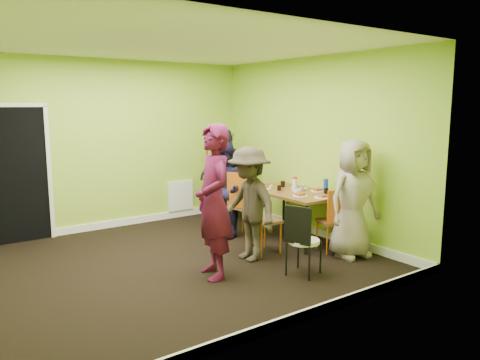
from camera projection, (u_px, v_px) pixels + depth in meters
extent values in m
plane|color=black|center=(174.00, 263.00, 6.17)|extent=(5.00, 5.00, 0.00)
cube|color=#A0C332|center=(109.00, 145.00, 7.75)|extent=(5.00, 0.04, 2.80)
cube|color=#A0C332|center=(290.00, 181.00, 4.14)|extent=(5.00, 0.04, 2.80)
cube|color=#A0C332|center=(314.00, 147.00, 7.38)|extent=(0.04, 4.50, 2.80)
cube|color=white|center=(169.00, 44.00, 5.72)|extent=(5.00, 4.50, 0.04)
cube|color=black|center=(12.00, 176.00, 6.93)|extent=(1.00, 0.05, 2.04)
cube|color=white|center=(180.00, 196.00, 8.63)|extent=(0.50, 0.04, 0.55)
cylinder|color=black|center=(306.00, 230.00, 6.46)|extent=(0.04, 0.04, 0.71)
cylinder|color=black|center=(345.00, 222.00, 6.91)|extent=(0.04, 0.04, 0.71)
cylinder|color=black|center=(247.00, 211.00, 7.57)|extent=(0.04, 0.04, 0.71)
cylinder|color=black|center=(284.00, 205.00, 8.02)|extent=(0.04, 0.04, 0.71)
cube|color=brown|center=(294.00, 192.00, 7.18)|extent=(0.90, 1.50, 0.04)
cylinder|color=#CE5B13|center=(230.00, 222.00, 7.31)|extent=(0.03, 0.03, 0.48)
cylinder|color=#CE5B13|center=(249.00, 226.00, 7.11)|extent=(0.03, 0.03, 0.48)
cylinder|color=#CE5B13|center=(243.00, 218.00, 7.61)|extent=(0.03, 0.03, 0.48)
cylinder|color=#CE5B13|center=(262.00, 221.00, 7.40)|extent=(0.03, 0.03, 0.48)
cube|color=brown|center=(246.00, 207.00, 7.32)|extent=(0.55, 0.55, 0.04)
cube|color=#CE5B13|center=(238.00, 190.00, 7.11)|extent=(0.17, 0.40, 0.54)
cylinder|color=#CE5B13|center=(246.00, 236.00, 6.60)|extent=(0.03, 0.03, 0.46)
cylinder|color=#CE5B13|center=(261.00, 242.00, 6.33)|extent=(0.03, 0.03, 0.46)
cylinder|color=#CE5B13|center=(265.00, 232.00, 6.80)|extent=(0.03, 0.03, 0.46)
cylinder|color=#CE5B13|center=(281.00, 238.00, 6.53)|extent=(0.03, 0.03, 0.46)
cube|color=brown|center=(263.00, 221.00, 6.53)|extent=(0.41, 0.41, 0.04)
cube|color=#CE5B13|center=(252.00, 204.00, 6.37)|extent=(0.03, 0.39, 0.51)
cylinder|color=#CE5B13|center=(247.00, 208.00, 8.39)|extent=(0.03, 0.03, 0.47)
cylinder|color=#CE5B13|center=(228.00, 209.00, 8.28)|extent=(0.03, 0.03, 0.47)
cylinder|color=#CE5B13|center=(254.00, 212.00, 8.06)|extent=(0.03, 0.03, 0.47)
cylinder|color=#CE5B13|center=(234.00, 213.00, 7.95)|extent=(0.03, 0.03, 0.47)
cube|color=brown|center=(241.00, 197.00, 8.14)|extent=(0.52, 0.52, 0.04)
cube|color=#CE5B13|center=(237.00, 180.00, 8.27)|extent=(0.39, 0.14, 0.52)
cylinder|color=#CE5B13|center=(327.00, 240.00, 6.47)|extent=(0.02, 0.02, 0.42)
cylinder|color=#CE5B13|center=(348.00, 238.00, 6.56)|extent=(0.02, 0.02, 0.42)
cylinder|color=#CE5B13|center=(317.00, 234.00, 6.77)|extent=(0.02, 0.02, 0.42)
cylinder|color=#CE5B13|center=(337.00, 232.00, 6.86)|extent=(0.02, 0.02, 0.42)
cube|color=brown|center=(332.00, 222.00, 6.63)|extent=(0.48, 0.48, 0.04)
cube|color=#CE5B13|center=(339.00, 207.00, 6.42)|extent=(0.35, 0.14, 0.47)
cylinder|color=black|center=(286.00, 259.00, 5.69)|extent=(0.02, 0.02, 0.41)
cylinder|color=black|center=(309.00, 264.00, 5.51)|extent=(0.02, 0.02, 0.41)
cylinder|color=black|center=(298.00, 253.00, 5.94)|extent=(0.02, 0.02, 0.41)
cylinder|color=black|center=(321.00, 257.00, 5.77)|extent=(0.02, 0.02, 0.41)
cylinder|color=white|center=(304.00, 241.00, 5.69)|extent=(0.38, 0.38, 0.05)
cube|color=black|center=(298.00, 225.00, 5.51)|extent=(0.14, 0.34, 0.46)
cylinder|color=brown|center=(207.00, 175.00, 8.70)|extent=(0.22, 0.36, 1.55)
cylinder|color=brown|center=(225.00, 173.00, 8.93)|extent=(0.22, 0.36, 1.55)
cylinder|color=brown|center=(222.00, 176.00, 8.64)|extent=(0.03, 0.35, 1.51)
cube|color=brown|center=(217.00, 177.00, 8.79)|extent=(0.42, 0.04, 0.04)
cylinder|color=white|center=(264.00, 188.00, 7.38)|extent=(0.23, 0.23, 0.01)
cylinder|color=white|center=(300.00, 196.00, 6.77)|extent=(0.22, 0.22, 0.01)
cylinder|color=white|center=(266.00, 186.00, 7.62)|extent=(0.23, 0.23, 0.01)
cylinder|color=white|center=(323.00, 197.00, 6.66)|extent=(0.25, 0.25, 0.01)
cylinder|color=white|center=(299.00, 188.00, 7.39)|extent=(0.26, 0.26, 0.01)
cylinder|color=white|center=(318.00, 191.00, 7.16)|extent=(0.21, 0.21, 0.01)
cylinder|color=white|center=(295.00, 185.00, 7.15)|extent=(0.07, 0.07, 0.20)
cylinder|color=#183DB5|center=(326.00, 186.00, 7.01)|extent=(0.07, 0.07, 0.22)
cylinder|color=#CE5B13|center=(279.00, 187.00, 7.32)|extent=(0.04, 0.04, 0.09)
cylinder|color=black|center=(279.00, 188.00, 7.23)|extent=(0.06, 0.06, 0.09)
cylinder|color=black|center=(283.00, 184.00, 7.54)|extent=(0.07, 0.07, 0.10)
cylinder|color=black|center=(326.00, 192.00, 6.85)|extent=(0.07, 0.07, 0.11)
imported|color=white|center=(298.00, 192.00, 6.88)|extent=(0.12, 0.12, 0.09)
imported|color=white|center=(302.00, 187.00, 7.26)|extent=(0.10, 0.10, 0.09)
imported|color=#4F0D30|center=(214.00, 202.00, 5.54)|extent=(0.59, 0.76, 1.85)
imported|color=black|center=(225.00, 190.00, 7.27)|extent=(0.71, 0.84, 1.50)
imported|color=#322B21|center=(249.00, 204.00, 6.20)|extent=(0.58, 0.99, 1.53)
imported|color=black|center=(227.00, 175.00, 8.28)|extent=(1.04, 0.65, 1.65)
imported|color=gray|center=(353.00, 199.00, 6.32)|extent=(0.83, 0.58, 1.61)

